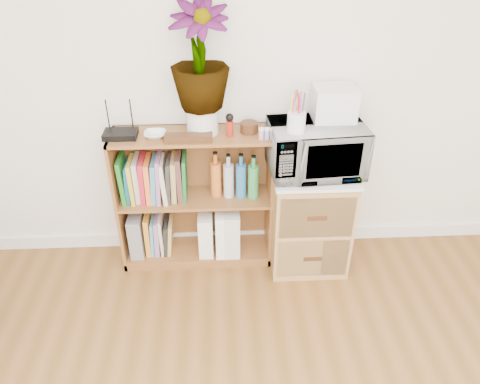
{
  "coord_description": "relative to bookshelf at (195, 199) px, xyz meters",
  "views": [
    {
      "loc": [
        -0.18,
        -0.48,
        2.17
      ],
      "look_at": [
        -0.06,
        1.95,
        0.62
      ],
      "focal_mm": 35.0,
      "sensor_mm": 36.0,
      "label": 1
    }
  ],
  "objects": [
    {
      "name": "bookshelf",
      "position": [
        0.0,
        0.0,
        0.0
      ],
      "size": [
        1.0,
        0.3,
        0.95
      ],
      "primitive_type": "cube",
      "color": "brown",
      "rests_on": "ground"
    },
    {
      "name": "trinket_box",
      "position": [
        -0.01,
        -0.1,
        0.5
      ],
      "size": [
        0.28,
        0.07,
        0.05
      ],
      "primitive_type": "cube",
      "color": "#38220F",
      "rests_on": "bookshelf"
    },
    {
      "name": "pen_cup",
      "position": [
        0.61,
        -0.16,
        0.61
      ],
      "size": [
        0.1,
        0.1,
        0.12
      ],
      "primitive_type": "cylinder",
      "color": "white",
      "rests_on": "microwave"
    },
    {
      "name": "plant_pot",
      "position": [
        0.07,
        0.02,
        0.56
      ],
      "size": [
        0.19,
        0.19,
        0.16
      ],
      "primitive_type": "cylinder",
      "color": "silver",
      "rests_on": "bookshelf"
    },
    {
      "name": "file_box",
      "position": [
        -0.41,
        0.0,
        -0.26
      ],
      "size": [
        0.09,
        0.24,
        0.3
      ],
      "primitive_type": "cube",
      "color": "gray",
      "rests_on": "bookshelf"
    },
    {
      "name": "kokeshi_doll",
      "position": [
        0.23,
        -0.04,
        0.52
      ],
      "size": [
        0.04,
        0.04,
        0.1
      ],
      "primitive_type": "cylinder",
      "color": "maroon",
      "rests_on": "bookshelf"
    },
    {
      "name": "paint_jars",
      "position": [
        0.45,
        -0.09,
        0.5
      ],
      "size": [
        0.1,
        0.04,
        0.05
      ],
      "primitive_type": "cube",
      "color": "pink",
      "rests_on": "bookshelf"
    },
    {
      "name": "potted_plant",
      "position": [
        0.07,
        0.02,
        0.94
      ],
      "size": [
        0.34,
        0.34,
        0.6
      ],
      "primitive_type": "imported",
      "color": "#40762F",
      "rests_on": "plant_pot"
    },
    {
      "name": "microwave",
      "position": [
        0.75,
        -0.08,
        0.4
      ],
      "size": [
        0.59,
        0.42,
        0.31
      ],
      "primitive_type": "imported",
      "rotation": [
        0.0,
        0.0,
        0.08
      ],
      "color": "white",
      "rests_on": "wicker_unit"
    },
    {
      "name": "magazine_holder_left",
      "position": [
        0.06,
        -0.01,
        -0.25
      ],
      "size": [
        0.1,
        0.24,
        0.3
      ],
      "primitive_type": "cube",
      "color": "white",
      "rests_on": "bookshelf"
    },
    {
      "name": "small_appliance",
      "position": [
        0.85,
        0.01,
        0.65
      ],
      "size": [
        0.25,
        0.21,
        0.2
      ],
      "primitive_type": "cube",
      "color": "silver",
      "rests_on": "microwave"
    },
    {
      "name": "router",
      "position": [
        -0.42,
        -0.02,
        0.49
      ],
      "size": [
        0.2,
        0.14,
        0.04
      ],
      "primitive_type": "cube",
      "color": "black",
      "rests_on": "bookshelf"
    },
    {
      "name": "liquor_bottles",
      "position": [
        0.33,
        -0.0,
        0.17
      ],
      "size": [
        0.47,
        0.07,
        0.3
      ],
      "color": "#CE6626",
      "rests_on": "bookshelf"
    },
    {
      "name": "wooden_bowl",
      "position": [
        0.35,
        0.01,
        0.51
      ],
      "size": [
        0.11,
        0.11,
        0.06
      ],
      "primitive_type": "cylinder",
      "color": "#37210F",
      "rests_on": "bookshelf"
    },
    {
      "name": "skirting_board",
      "position": [
        0.35,
        0.14,
        -0.42
      ],
      "size": [
        4.0,
        0.02,
        0.1
      ],
      "primitive_type": "cube",
      "color": "white",
      "rests_on": "ground"
    },
    {
      "name": "cookbooks",
      "position": [
        -0.25,
        -0.0,
        0.17
      ],
      "size": [
        0.42,
        0.2,
        0.31
      ],
      "color": "#1E7422",
      "rests_on": "bookshelf"
    },
    {
      "name": "white_bowl",
      "position": [
        -0.21,
        -0.03,
        0.49
      ],
      "size": [
        0.13,
        0.13,
        0.03
      ],
      "primitive_type": "imported",
      "color": "white",
      "rests_on": "bookshelf"
    },
    {
      "name": "magazine_holder_right",
      "position": [
        0.24,
        -0.01,
        -0.24
      ],
      "size": [
        0.11,
        0.27,
        0.33
      ],
      "primitive_type": "cube",
      "color": "silver",
      "rests_on": "bookshelf"
    },
    {
      "name": "lower_books",
      "position": [
        -0.27,
        0.0,
        -0.27
      ],
      "size": [
        0.19,
        0.19,
        0.29
      ],
      "color": "orange",
      "rests_on": "bookshelf"
    },
    {
      "name": "magazine_holder_mid",
      "position": [
        0.18,
        -0.01,
        -0.24
      ],
      "size": [
        0.1,
        0.26,
        0.33
      ],
      "primitive_type": "cube",
      "color": "white",
      "rests_on": "bookshelf"
    },
    {
      "name": "wicker_unit",
      "position": [
        0.75,
        -0.08,
        -0.12
      ],
      "size": [
        0.5,
        0.45,
        0.7
      ],
      "primitive_type": "cube",
      "color": "#9E7542",
      "rests_on": "ground"
    }
  ]
}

